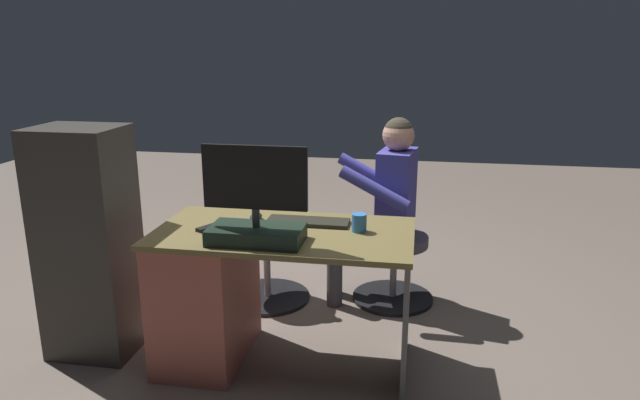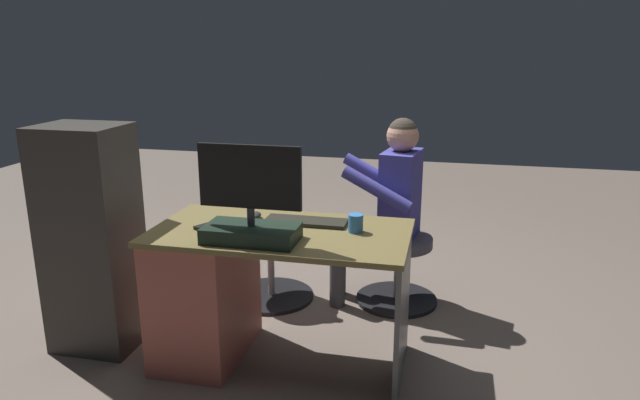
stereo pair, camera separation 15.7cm
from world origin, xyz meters
name	(u,v)px [view 2 (the right image)]	position (x,y,z in m)	size (l,w,h in m)	color
ground_plane	(303,324)	(0.00, 0.00, 0.00)	(10.00, 10.00, 0.00)	#6C5E54
desk	(222,287)	(0.33, 0.42, 0.39)	(1.27, 0.67, 0.73)	brown
monitor	(251,214)	(0.09, 0.60, 0.86)	(0.49, 0.23, 0.46)	black
keyboard	(306,221)	(-0.10, 0.28, 0.74)	(0.42, 0.14, 0.02)	black
computer_mouse	(255,216)	(0.18, 0.27, 0.75)	(0.06, 0.10, 0.04)	#292827
cup	(356,223)	(-0.37, 0.36, 0.77)	(0.07, 0.07, 0.09)	#3372BF
tv_remote	(208,225)	(0.37, 0.45, 0.74)	(0.04, 0.15, 0.02)	black
office_chair_teddy	(271,263)	(0.29, -0.32, 0.24)	(0.55, 0.55, 0.44)	black
teddy_bear	(270,212)	(0.29, -0.33, 0.58)	(0.22, 0.22, 0.32)	#D2A88E
visitor_chair	(398,264)	(-0.51, -0.44, 0.26)	(0.52, 0.52, 0.44)	black
person	(387,198)	(-0.43, -0.43, 0.70)	(0.56, 0.53, 1.19)	#403E9B
equipment_rack	(91,239)	(1.04, 0.45, 0.61)	(0.44, 0.36, 1.22)	#34312C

